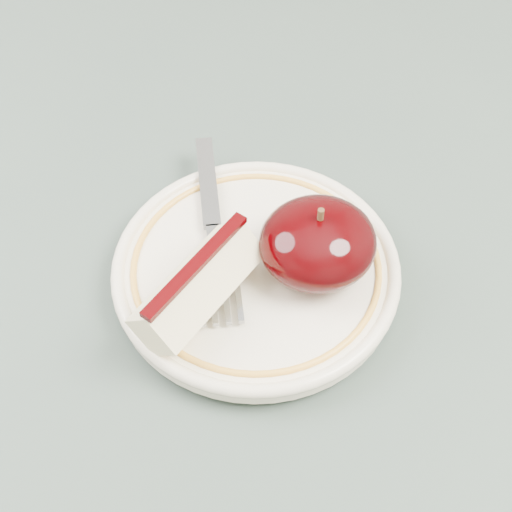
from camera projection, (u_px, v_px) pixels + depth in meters
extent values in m
cylinder|color=brown|center=(427.00, 166.00, 1.09)|extent=(0.05, 0.05, 0.71)
cube|color=#3E4C43|center=(215.00, 282.00, 0.50)|extent=(0.90, 0.90, 0.04)
cylinder|color=#F2E5CB|center=(256.00, 279.00, 0.47)|extent=(0.10, 0.10, 0.01)
cylinder|color=#F2E5CB|center=(256.00, 271.00, 0.46)|extent=(0.18, 0.18, 0.01)
torus|color=#F2E5CB|center=(256.00, 266.00, 0.46)|extent=(0.19, 0.19, 0.01)
torus|color=gold|center=(256.00, 265.00, 0.46)|extent=(0.16, 0.16, 0.00)
ellipsoid|color=black|center=(318.00, 243.00, 0.44)|extent=(0.07, 0.07, 0.05)
cylinder|color=#472D19|center=(321.00, 216.00, 0.42)|extent=(0.00, 0.00, 0.01)
cube|color=#FFEEBB|center=(198.00, 286.00, 0.43)|extent=(0.09, 0.09, 0.04)
cube|color=#310103|center=(196.00, 265.00, 0.41)|extent=(0.07, 0.06, 0.00)
cube|color=gray|center=(208.00, 181.00, 0.50)|extent=(0.02, 0.09, 0.00)
cube|color=gray|center=(214.00, 240.00, 0.47)|extent=(0.01, 0.03, 0.00)
cube|color=gray|center=(217.00, 267.00, 0.45)|extent=(0.03, 0.02, 0.00)
cube|color=gray|center=(239.00, 299.00, 0.44)|extent=(0.01, 0.03, 0.00)
cube|color=gray|center=(226.00, 300.00, 0.44)|extent=(0.01, 0.03, 0.00)
cube|color=gray|center=(214.00, 302.00, 0.44)|extent=(0.01, 0.03, 0.00)
cube|color=gray|center=(201.00, 303.00, 0.44)|extent=(0.01, 0.03, 0.00)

